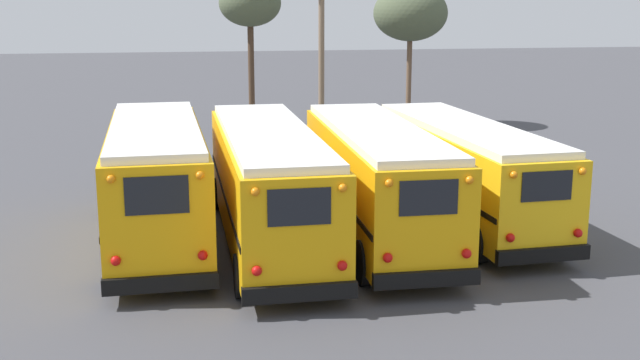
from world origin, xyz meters
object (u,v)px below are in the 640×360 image
(school_bus_2, at_px, (376,178))
(school_bus_3, at_px, (464,168))
(school_bus_0, at_px, (157,180))
(bare_tree_1, at_px, (250,5))
(school_bus_1, at_px, (269,182))
(bare_tree_0, at_px, (410,14))
(utility_pole, at_px, (321,52))

(school_bus_2, bearing_deg, school_bus_3, 21.95)
(school_bus_0, bearing_deg, bare_tree_1, 76.98)
(school_bus_1, height_order, bare_tree_0, bare_tree_0)
(school_bus_0, xyz_separation_m, school_bus_2, (5.94, -0.57, -0.06))
(school_bus_3, height_order, bare_tree_1, bare_tree_1)
(school_bus_1, relative_size, bare_tree_0, 1.47)
(school_bus_1, bearing_deg, school_bus_3, 11.30)
(school_bus_3, relative_size, bare_tree_1, 1.36)
(utility_pole, height_order, bare_tree_1, utility_pole)
(school_bus_0, relative_size, bare_tree_1, 1.28)
(school_bus_0, distance_m, utility_pole, 14.37)
(school_bus_0, bearing_deg, bare_tree_0, 56.34)
(utility_pole, bearing_deg, bare_tree_1, 113.63)
(school_bus_1, relative_size, school_bus_2, 1.06)
(school_bus_0, distance_m, bare_tree_1, 19.18)
(school_bus_1, bearing_deg, bare_tree_0, 63.83)
(school_bus_2, bearing_deg, school_bus_1, 179.79)
(bare_tree_1, bearing_deg, bare_tree_0, 3.00)
(school_bus_1, xyz_separation_m, bare_tree_0, (9.42, 19.16, 4.05))
(school_bus_2, bearing_deg, bare_tree_0, 71.42)
(school_bus_1, distance_m, bare_tree_0, 21.73)
(bare_tree_0, xyz_separation_m, bare_tree_1, (-8.18, -0.43, 0.46))
(bare_tree_0, bearing_deg, bare_tree_1, -177.00)
(school_bus_2, relative_size, bare_tree_0, 1.38)
(school_bus_3, relative_size, utility_pole, 1.23)
(bare_tree_0, bearing_deg, school_bus_0, -123.66)
(school_bus_1, xyz_separation_m, school_bus_3, (5.94, 1.19, -0.09))
(school_bus_3, bearing_deg, school_bus_0, -175.94)
(bare_tree_1, bearing_deg, school_bus_0, -103.02)
(bare_tree_0, relative_size, bare_tree_1, 0.97)
(bare_tree_0, bearing_deg, school_bus_2, -108.58)
(school_bus_0, height_order, utility_pole, utility_pole)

